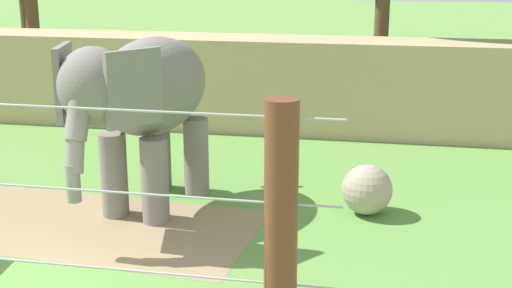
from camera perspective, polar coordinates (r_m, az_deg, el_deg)
name	(u,v)px	position (r m, az deg, el deg)	size (l,w,h in m)	color
dirt_patch	(82,224)	(13.08, -13.98, -6.36)	(6.25, 3.06, 0.01)	#937F5B
embankment_wall	(202,81)	(19.54, -4.37, 5.11)	(36.00, 1.80, 2.48)	tan
elephant	(144,97)	(12.93, -9.07, 3.78)	(2.25, 4.40, 3.30)	gray
enrichment_ball	(367,190)	(13.21, 9.01, -3.69)	(0.94, 0.94, 0.94)	tan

